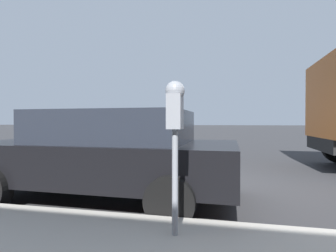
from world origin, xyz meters
TOP-DOWN VIEW (x-y plane):
  - ground_plane at (0.00, 0.00)m, footprint 220.00×220.00m
  - parking_meter at (-2.67, -0.26)m, footprint 0.21×0.19m
  - car_black at (-1.08, 1.19)m, footprint 2.23×4.39m

SIDE VIEW (x-z plane):
  - ground_plane at x=0.00m, z-range 0.00..0.00m
  - car_black at x=-1.08m, z-range 0.04..1.52m
  - parking_meter at x=-2.67m, z-range 0.58..2.08m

